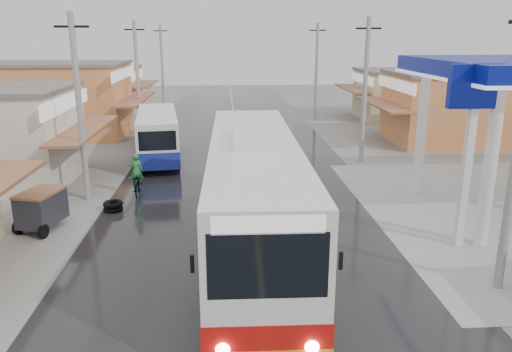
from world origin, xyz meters
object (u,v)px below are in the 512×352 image
object	(u,v)px
coach_bus	(254,195)
second_bus	(158,134)
cyclist	(138,181)
tyre_stack	(113,206)
tricycle_near	(41,208)

from	to	relation	value
coach_bus	second_bus	xyz separation A→B (m)	(-4.83, 13.36, -0.53)
coach_bus	cyclist	xyz separation A→B (m)	(-4.93, 6.56, -1.35)
cyclist	tyre_stack	xyz separation A→B (m)	(-0.68, -2.19, -0.44)
cyclist	tricycle_near	bearing A→B (deg)	-129.09
coach_bus	tyre_stack	size ratio (longest dim) A/B	16.38
second_bus	tricycle_near	xyz separation A→B (m)	(-3.00, -10.87, -0.61)
cyclist	tricycle_near	size ratio (longest dim) A/B	0.89
second_bus	cyclist	size ratio (longest dim) A/B	4.29
second_bus	tricycle_near	distance (m)	11.29
cyclist	tyre_stack	world-z (taller)	cyclist
tricycle_near	tyre_stack	xyz separation A→B (m)	(2.21, 1.88, -0.65)
tyre_stack	tricycle_near	bearing A→B (deg)	-139.73
cyclist	second_bus	bearing A→B (deg)	85.44
second_bus	tyre_stack	xyz separation A→B (m)	(-0.78, -8.99, -1.26)
second_bus	cyclist	bearing A→B (deg)	-98.15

